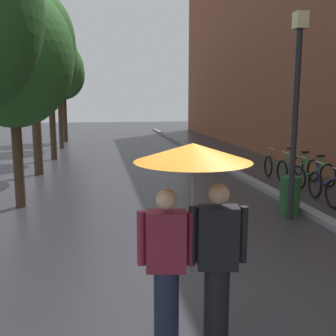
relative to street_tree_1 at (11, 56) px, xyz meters
name	(u,v)px	position (x,y,z in m)	size (l,w,h in m)	color
ground_plane	(223,318)	(3.23, -5.55, -3.47)	(80.00, 80.00, 0.00)	#2D2D33
kerb_strip	(222,166)	(6.43, 4.45, -3.41)	(0.30, 36.00, 0.12)	slate
street_tree_1	(11,56)	(0.00, 0.00, 0.00)	(2.77, 2.77, 5.10)	#473323
street_tree_2	(32,44)	(-0.14, 4.16, 0.81)	(2.76, 2.76, 6.07)	#473323
street_tree_3	(49,61)	(0.01, 7.58, 0.58)	(2.37, 2.37, 5.49)	#473323
street_tree_4	(58,70)	(0.01, 11.44, 0.50)	(2.54, 2.54, 5.42)	#473323
street_tree_5	(63,75)	(-0.05, 14.79, 0.44)	(2.53, 2.53, 5.41)	#473323
parked_bicycle_2	(334,183)	(7.84, -0.48, -3.10)	(1.12, 0.77, 0.96)	black
parked_bicycle_3	(313,176)	(7.86, 0.56, -3.10)	(1.17, 0.84, 0.96)	black
parked_bicycle_4	(298,170)	(7.85, 1.43, -3.10)	(1.09, 0.71, 0.96)	black
parked_bicycle_5	(283,165)	(7.84, 2.39, -3.10)	(1.13, 0.79, 0.96)	black
couple_under_umbrella	(193,213)	(2.75, -5.95, -2.05)	(1.16, 1.16, 2.12)	#1E233D
street_lamp_post	(296,102)	(5.83, -2.07, -1.01)	(0.24, 0.24, 4.21)	black
litter_bin	(290,195)	(6.01, -1.69, -3.05)	(0.44, 0.44, 0.85)	#1E4C28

